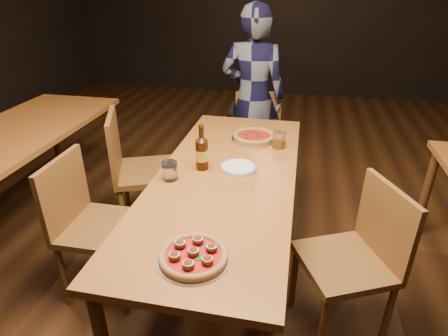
% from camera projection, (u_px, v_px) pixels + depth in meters
% --- Properties ---
extents(ground, '(9.00, 9.00, 0.00)m').
position_uv_depth(ground, '(225.00, 273.00, 2.52)').
color(ground, black).
extents(table_main, '(0.80, 2.00, 0.75)m').
position_uv_depth(table_main, '(226.00, 186.00, 2.21)').
color(table_main, brown).
rests_on(table_main, ground).
extents(table_left, '(0.80, 2.00, 0.75)m').
position_uv_depth(table_left, '(10.00, 143.00, 2.78)').
color(table_left, brown).
rests_on(table_left, ground).
extents(chair_main_nw, '(0.44, 0.44, 0.93)m').
position_uv_depth(chair_main_nw, '(102.00, 227.00, 2.21)').
color(chair_main_nw, brown).
rests_on(chair_main_nw, ground).
extents(chair_main_sw, '(0.60, 0.60, 0.99)m').
position_uv_depth(chair_main_sw, '(148.00, 170.00, 2.79)').
color(chair_main_sw, brown).
rests_on(chair_main_sw, ground).
extents(chair_main_e, '(0.57, 0.57, 0.92)m').
position_uv_depth(chair_main_e, '(344.00, 261.00, 1.95)').
color(chair_main_e, brown).
rests_on(chair_main_e, ground).
extents(chair_end, '(0.48, 0.48, 0.90)m').
position_uv_depth(chair_end, '(258.00, 142.00, 3.38)').
color(chair_end, brown).
rests_on(chair_end, ground).
extents(pizza_meatball, '(0.30, 0.30, 0.06)m').
position_uv_depth(pizza_meatball, '(193.00, 255.00, 1.52)').
color(pizza_meatball, '#B7B7BF').
rests_on(pizza_meatball, table_main).
extents(pizza_margherita, '(0.32, 0.32, 0.04)m').
position_uv_depth(pizza_margherita, '(254.00, 136.00, 2.66)').
color(pizza_margherita, '#B7B7BF').
rests_on(pizza_margherita, table_main).
extents(plate_stack, '(0.22, 0.22, 0.02)m').
position_uv_depth(plate_stack, '(238.00, 168.00, 2.24)').
color(plate_stack, white).
rests_on(plate_stack, table_main).
extents(beer_bottle, '(0.08, 0.08, 0.27)m').
position_uv_depth(beer_bottle, '(202.00, 154.00, 2.21)').
color(beer_bottle, black).
rests_on(beer_bottle, table_main).
extents(water_glass, '(0.09, 0.09, 0.11)m').
position_uv_depth(water_glass, '(170.00, 171.00, 2.11)').
color(water_glass, white).
rests_on(water_glass, table_main).
extents(amber_glass, '(0.09, 0.09, 0.11)m').
position_uv_depth(amber_glass, '(279.00, 140.00, 2.51)').
color(amber_glass, '#A86113').
rests_on(amber_glass, table_main).
extents(diner, '(0.62, 0.43, 1.61)m').
position_uv_depth(diner, '(253.00, 98.00, 3.38)').
color(diner, black).
rests_on(diner, ground).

